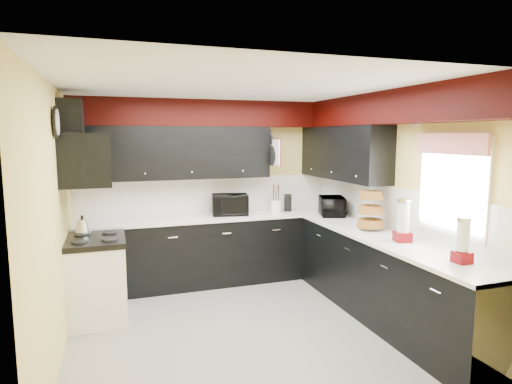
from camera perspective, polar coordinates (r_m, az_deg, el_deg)
ground at (r=4.78m, az=-1.21°, el=-17.54°), size 3.60×3.60×0.00m
wall_back at (r=6.12m, az=-6.32°, el=0.18°), size 3.60×0.06×2.50m
wall_right at (r=5.22m, az=17.94°, el=-1.39°), size 0.06×3.60×2.50m
wall_left at (r=4.23m, az=-25.22°, el=-3.75°), size 0.06×3.60×2.50m
ceiling at (r=4.36m, az=-1.30°, el=13.76°), size 3.60×3.60×0.06m
cab_back at (r=5.99m, az=-5.59°, el=-7.78°), size 3.60×0.60×0.90m
cab_right at (r=5.00m, az=16.83°, el=-11.18°), size 0.60×3.00×0.90m
counter_back at (r=5.89m, az=-5.65°, el=-3.36°), size 3.62×0.64×0.04m
counter_right at (r=4.87m, az=17.04°, el=-5.93°), size 0.64×3.02×0.04m
splash_back at (r=6.12m, az=-6.29°, el=-0.39°), size 3.60×0.02×0.50m
splash_right at (r=5.23m, az=17.82°, el=-2.05°), size 0.02×3.60×0.50m
upper_back at (r=5.82m, az=-10.86°, el=5.15°), size 2.60×0.35×0.70m
upper_right at (r=5.83m, az=11.47°, el=5.14°), size 0.35×1.80×0.70m
soffit_back at (r=5.91m, az=-6.09°, el=10.37°), size 3.60×0.36×0.35m
soffit_right at (r=4.92m, az=18.00°, el=10.64°), size 0.36×3.24×0.35m
stove at (r=5.14m, az=-20.39°, el=-11.05°), size 0.60×0.75×0.86m
cooktop at (r=5.02m, az=-20.63°, el=-6.06°), size 0.62×0.77×0.06m
hood at (r=4.90m, az=-21.69°, el=4.11°), size 0.50×0.78×0.55m
hood_duct at (r=4.90m, az=-23.46°, el=8.94°), size 0.24×0.40×0.40m
window at (r=4.49m, az=24.78°, el=0.75°), size 0.03×0.86×0.96m
valance at (r=4.43m, az=24.54°, el=5.87°), size 0.04×0.88×0.20m
pan_top at (r=6.07m, az=1.74°, el=7.26°), size 0.03×0.22×0.40m
pan_mid at (r=5.95m, az=2.17°, el=4.85°), size 0.03×0.28×0.46m
pan_low at (r=6.20m, az=1.31°, el=4.68°), size 0.03×0.24×0.42m
cut_board at (r=5.84m, az=2.68°, el=5.28°), size 0.03×0.26×0.35m
baskets at (r=5.12m, az=15.05°, el=-2.26°), size 0.27×0.27×0.50m
clock at (r=4.41m, az=-25.13°, el=8.44°), size 0.03×0.30×0.30m
deco_plate at (r=4.88m, az=20.61°, el=9.68°), size 0.03×0.24×0.24m
toaster_oven at (r=5.92m, az=-3.46°, el=-1.69°), size 0.55×0.49×0.28m
microwave at (r=5.95m, az=10.10°, el=-1.87°), size 0.45×0.54×0.26m
utensil_crock at (r=6.13m, az=2.68°, el=-1.90°), size 0.21×0.21×0.17m
knife_block at (r=6.21m, az=4.25°, el=-1.51°), size 0.15×0.17×0.23m
kettle at (r=5.29m, az=-22.14°, el=-4.23°), size 0.23×0.23×0.16m
dispenser_a at (r=4.65m, az=19.01°, el=-3.71°), size 0.19×0.19×0.43m
dispenser_b at (r=4.08m, az=25.86°, el=-6.04°), size 0.14×0.14×0.36m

